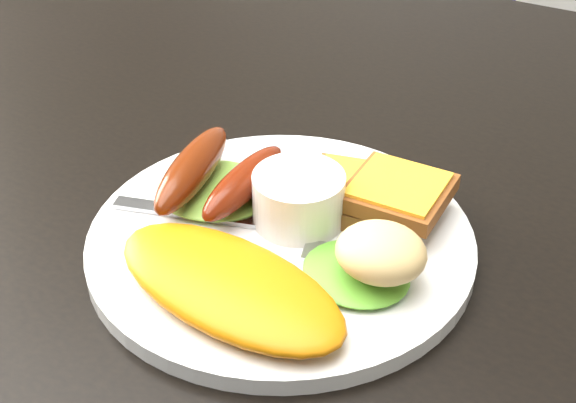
# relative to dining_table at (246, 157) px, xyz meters

# --- Properties ---
(dining_table) EXTENTS (1.20, 0.80, 0.04)m
(dining_table) POSITION_rel_dining_table_xyz_m (0.00, 0.00, 0.00)
(dining_table) COLOR black
(dining_table) RESTS_ON ground
(plate) EXTENTS (0.26, 0.26, 0.01)m
(plate) POSITION_rel_dining_table_xyz_m (0.10, -0.11, 0.03)
(plate) COLOR white
(plate) RESTS_ON dining_table
(lettuce_left) EXTENTS (0.10, 0.10, 0.01)m
(lettuce_left) POSITION_rel_dining_table_xyz_m (0.03, -0.10, 0.04)
(lettuce_left) COLOR #689E2D
(lettuce_left) RESTS_ON plate
(lettuce_right) EXTENTS (0.09, 0.08, 0.01)m
(lettuce_right) POSITION_rel_dining_table_xyz_m (0.16, -0.13, 0.04)
(lettuce_right) COLOR #578827
(lettuce_right) RESTS_ON plate
(omelette) EXTENTS (0.17, 0.10, 0.02)m
(omelette) POSITION_rel_dining_table_xyz_m (0.10, -0.18, 0.04)
(omelette) COLOR orange
(omelette) RESTS_ON plate
(sausage_a) EXTENTS (0.05, 0.11, 0.03)m
(sausage_a) POSITION_rel_dining_table_xyz_m (0.02, -0.10, 0.05)
(sausage_a) COLOR #662207
(sausage_a) RESTS_ON lettuce_left
(sausage_b) EXTENTS (0.02, 0.10, 0.02)m
(sausage_b) POSITION_rel_dining_table_xyz_m (0.06, -0.10, 0.05)
(sausage_b) COLOR #6C270A
(sausage_b) RESTS_ON lettuce_left
(ramekin) EXTENTS (0.08, 0.08, 0.04)m
(ramekin) POSITION_rel_dining_table_xyz_m (0.10, -0.09, 0.05)
(ramekin) COLOR white
(ramekin) RESTS_ON plate
(toast_a) EXTENTS (0.09, 0.09, 0.01)m
(toast_a) POSITION_rel_dining_table_xyz_m (0.13, -0.06, 0.04)
(toast_a) COLOR brown
(toast_a) RESTS_ON plate
(toast_b) EXTENTS (0.06, 0.06, 0.01)m
(toast_b) POSITION_rel_dining_table_xyz_m (0.16, -0.06, 0.05)
(toast_b) COLOR brown
(toast_b) RESTS_ON toast_a
(potato_salad) EXTENTS (0.06, 0.05, 0.03)m
(potato_salad) POSITION_rel_dining_table_xyz_m (0.17, -0.13, 0.06)
(potato_salad) COLOR beige
(potato_salad) RESTS_ON lettuce_right
(fork) EXTENTS (0.14, 0.05, 0.00)m
(fork) POSITION_rel_dining_table_xyz_m (0.05, -0.12, 0.03)
(fork) COLOR #ADAFB7
(fork) RESTS_ON plate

